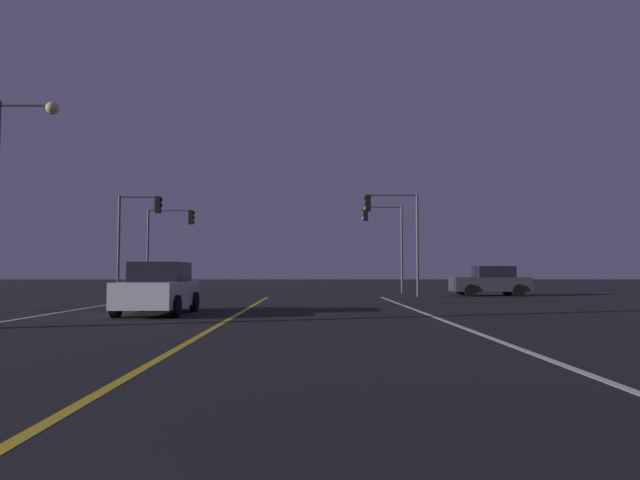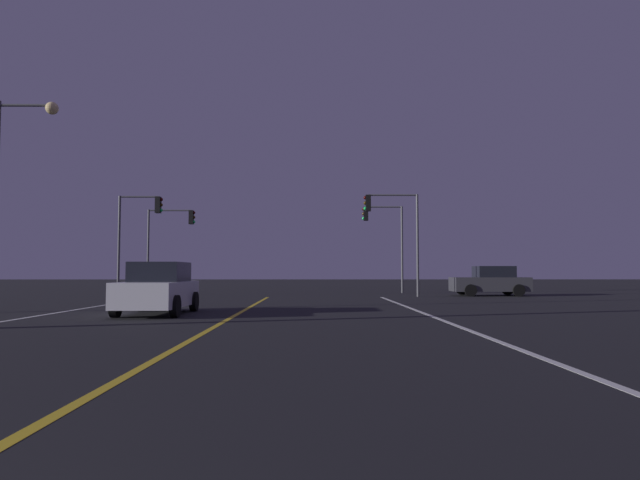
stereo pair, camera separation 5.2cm
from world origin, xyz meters
name	(u,v)px [view 2 (the right image)]	position (x,y,z in m)	size (l,w,h in m)	color
lane_edge_right	(478,334)	(6.16, 12.03, 0.00)	(0.16, 36.05, 0.01)	silver
lane_center_divider	(202,334)	(0.00, 12.03, 0.00)	(0.16, 36.05, 0.01)	gold
car_oncoming	(158,289)	(-2.60, 18.00, 0.82)	(2.02, 4.30, 1.70)	black
car_crossing_side	(491,281)	(12.65, 31.80, 0.82)	(4.30, 2.02, 1.70)	black
traffic_light_near_right	(392,221)	(6.84, 30.55, 4.20)	(3.05, 0.36, 5.68)	#4C4C51
traffic_light_near_left	(139,223)	(-7.13, 30.55, 4.09)	(2.45, 0.36, 5.57)	#4C4C51
traffic_light_far_right	(383,229)	(7.03, 36.05, 4.16)	(2.67, 0.36, 5.65)	#4C4C51
traffic_light_far_left	(171,231)	(-6.79, 36.05, 4.02)	(3.09, 0.36, 5.41)	#4C4C51
street_lamp_left_mid	(11,176)	(-7.93, 18.79, 4.69)	(2.16, 0.44, 7.30)	#4C4C51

